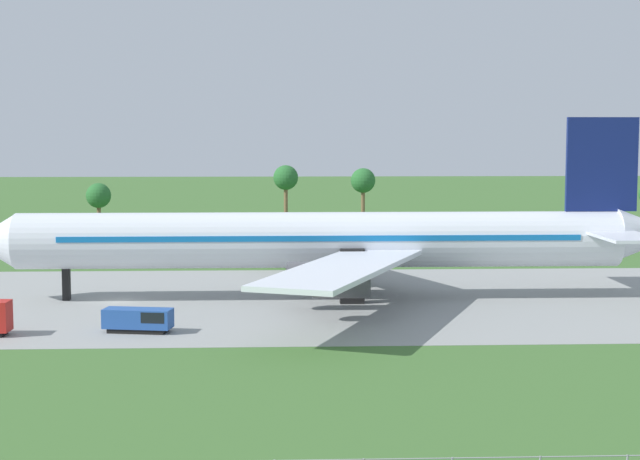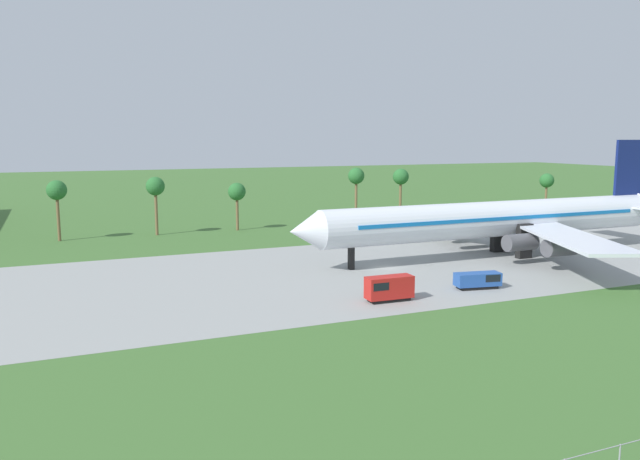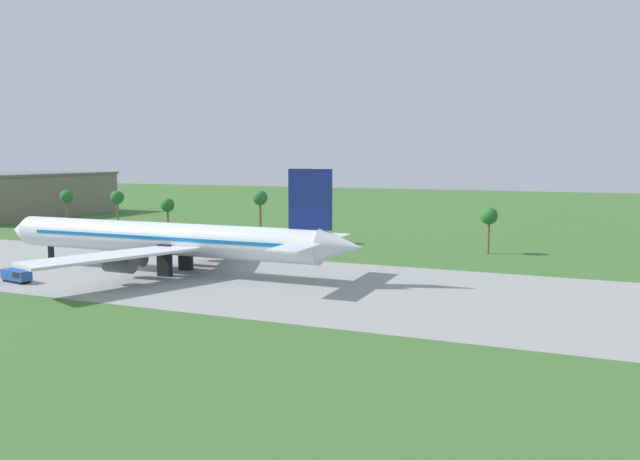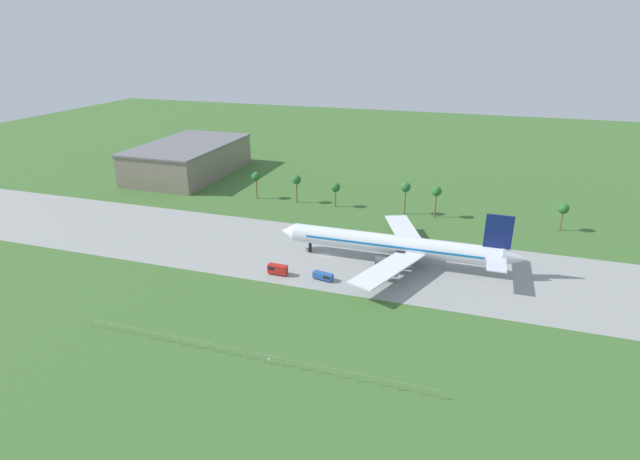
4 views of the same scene
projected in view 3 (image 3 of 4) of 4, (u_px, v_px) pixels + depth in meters
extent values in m
plane|color=#3D662D|center=(69.00, 265.00, 117.23)|extent=(600.00, 600.00, 0.00)
cube|color=gray|center=(69.00, 265.00, 117.23)|extent=(320.00, 44.00, 0.02)
cylinder|color=silver|center=(160.00, 238.00, 109.64)|extent=(60.82, 5.62, 5.62)
cone|color=silver|center=(22.00, 230.00, 121.96)|extent=(4.50, 5.51, 5.51)
cone|color=silver|center=(341.00, 246.00, 96.80)|extent=(7.03, 5.34, 5.34)
cube|color=#146BB7|center=(160.00, 236.00, 109.59)|extent=(51.69, 5.74, 0.56)
cube|color=navy|center=(310.00, 199.00, 97.92)|extent=(7.31, 0.50, 9.56)
cube|color=silver|center=(312.00, 242.00, 98.60)|extent=(5.06, 22.50, 0.30)
cube|color=silver|center=(114.00, 256.00, 96.43)|extent=(17.17, 28.46, 0.44)
cube|color=silver|center=(211.00, 235.00, 121.91)|extent=(17.17, 28.46, 0.44)
cylinder|color=#4C4C51|center=(131.00, 258.00, 104.09)|extent=(5.06, 2.53, 2.53)
cylinder|color=#4C4C51|center=(120.00, 265.00, 98.07)|extent=(5.06, 2.53, 2.53)
cylinder|color=#4C4C51|center=(179.00, 248.00, 116.50)|extent=(5.06, 2.53, 2.53)
cylinder|color=#4C4C51|center=(206.00, 244.00, 120.81)|extent=(5.06, 2.53, 2.53)
cube|color=black|center=(51.00, 249.00, 119.66)|extent=(0.70, 0.90, 5.44)
cube|color=black|center=(165.00, 260.00, 106.03)|extent=(2.40, 1.20, 5.44)
cube|color=black|center=(186.00, 255.00, 111.72)|extent=(2.40, 1.20, 5.44)
cube|color=black|center=(17.00, 281.00, 101.11)|extent=(5.12, 2.64, 0.40)
cube|color=#234C99|center=(16.00, 275.00, 101.00)|extent=(6.00, 2.99, 1.62)
cube|color=black|center=(22.00, 274.00, 100.12)|extent=(2.34, 2.36, 0.90)
cube|color=slate|center=(16.00, 196.00, 213.31)|extent=(36.00, 60.00, 14.00)
cube|color=slate|center=(15.00, 174.00, 212.45)|extent=(36.72, 61.20, 0.80)
cylinder|color=brown|center=(488.00, 236.00, 130.76)|extent=(0.56, 0.56, 7.41)
sphere|color=#28662D|center=(489.00, 216.00, 130.26)|extent=(3.60, 3.60, 3.60)
cylinder|color=brown|center=(260.00, 220.00, 150.95)|extent=(0.56, 0.56, 9.87)
sphere|color=#28662D|center=(260.00, 198.00, 150.30)|extent=(3.60, 3.60, 3.60)
cylinder|color=brown|center=(68.00, 214.00, 173.87)|extent=(0.56, 0.56, 8.73)
sphere|color=#28662D|center=(67.00, 196.00, 173.29)|extent=(3.60, 3.60, 3.60)
cylinder|color=brown|center=(168.00, 221.00, 161.27)|extent=(0.56, 0.56, 7.33)
sphere|color=#28662D|center=(167.00, 205.00, 160.77)|extent=(3.60, 3.60, 3.60)
cylinder|color=brown|center=(118.00, 216.00, 167.25)|extent=(0.56, 0.56, 8.91)
sphere|color=#28662D|center=(117.00, 197.00, 166.67)|extent=(3.60, 3.60, 3.60)
cylinder|color=brown|center=(303.00, 223.00, 146.73)|extent=(0.56, 0.56, 9.42)
sphere|color=#28662D|center=(303.00, 201.00, 146.11)|extent=(3.60, 3.60, 3.60)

